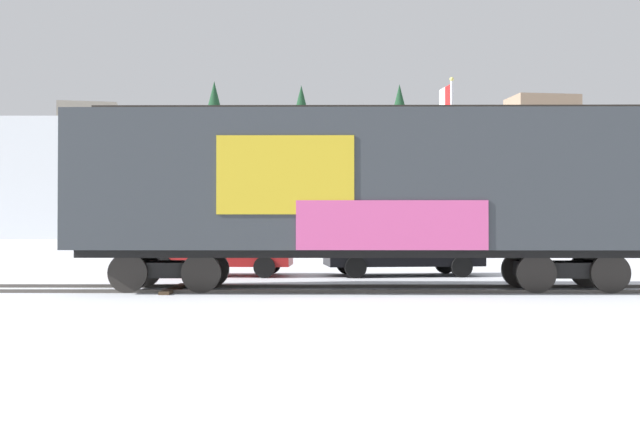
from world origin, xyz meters
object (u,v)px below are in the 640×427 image
Objects in this scene: flagpole at (453,141)px; parked_car_black at (404,248)px; freight_car at (370,185)px; parked_car_red at (220,248)px.

parked_car_black is at bearing -109.71° from flagpole.
flagpole reaches higher than freight_car.
parked_car_red is at bearing -136.25° from flagpole.
freight_car is 2.84× the size of parked_car_black.
flagpole is (4.29, 13.17, 2.52)m from freight_car.
parked_car_black is at bearing 74.75° from freight_car.
parked_car_red is (-4.29, 4.96, -1.68)m from freight_car.
parked_car_black is (1.37, 5.03, -1.66)m from freight_car.
parked_car_black reaches higher than parked_car_red.
parked_car_red is 5.66m from parked_car_black.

